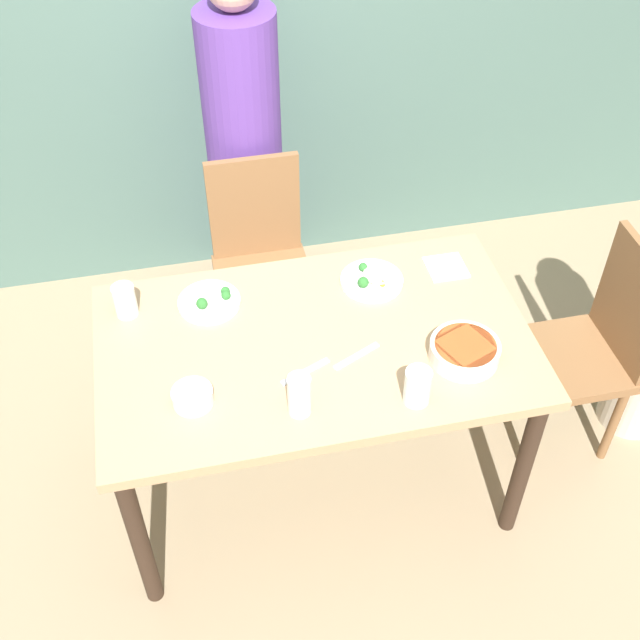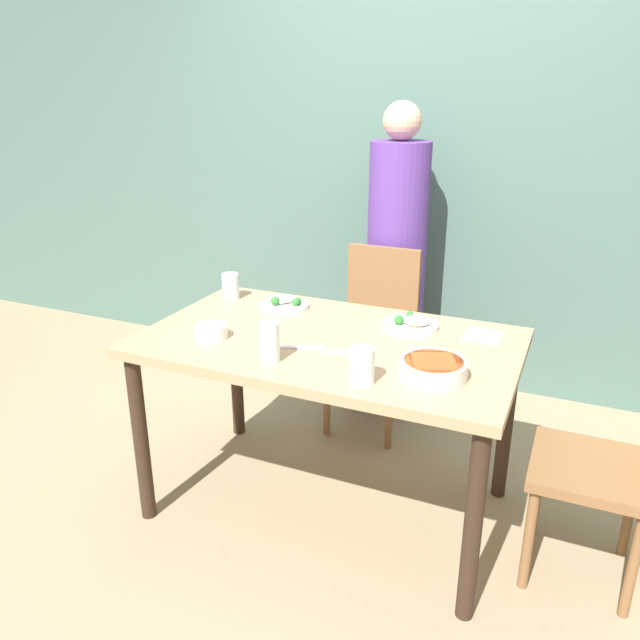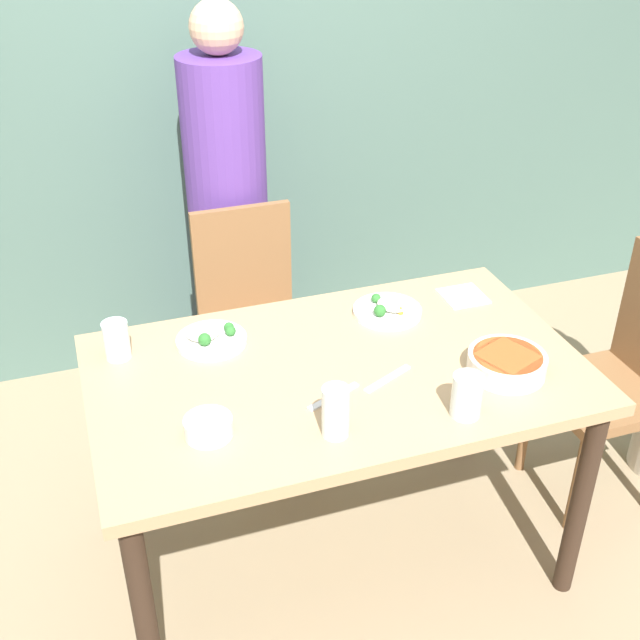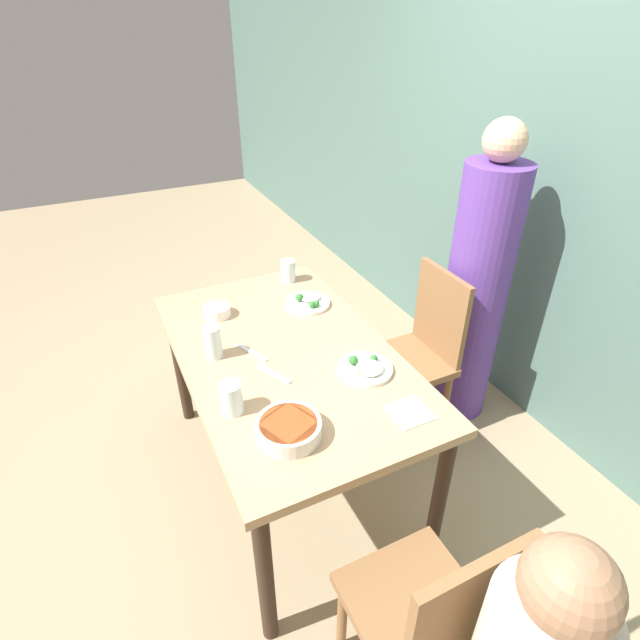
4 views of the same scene
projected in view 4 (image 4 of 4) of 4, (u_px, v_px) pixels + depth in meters
ground_plane at (292, 475)px, 2.54m from camera, size 10.00×10.00×0.00m
wall_back at (566, 174)px, 2.36m from camera, size 10.00×0.06×2.70m
dining_table at (287, 369)px, 2.18m from camera, size 1.44×0.86×0.77m
chair_adult_spot at (419, 350)px, 2.61m from camera, size 0.40×0.40×0.93m
chair_child_spot at (431, 615)px, 1.48m from camera, size 0.40×0.40×0.93m
person_adult at (476, 294)px, 2.60m from camera, size 0.32×0.32×1.62m
bowl_curry at (289, 429)px, 1.70m from camera, size 0.23×0.23×0.06m
plate_rice_adult at (366, 368)px, 2.01m from camera, size 0.22×0.22×0.06m
plate_rice_child at (308, 302)px, 2.46m from camera, size 0.22×0.22×0.06m
bowl_rice_small at (217, 311)px, 2.37m from camera, size 0.13×0.13×0.05m
glass_water_tall at (231, 398)px, 1.79m from camera, size 0.08×0.08×0.12m
glass_water_short at (213, 342)px, 2.07m from camera, size 0.07×0.07×0.14m
glass_water_center at (288, 271)px, 2.65m from camera, size 0.08×0.08×0.12m
napkin_folded at (410, 413)px, 1.81m from camera, size 0.14×0.14×0.01m
fork_steel at (274, 374)px, 2.00m from camera, size 0.17×0.09×0.01m
spoon_steel at (252, 352)px, 2.12m from camera, size 0.17×0.09×0.01m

